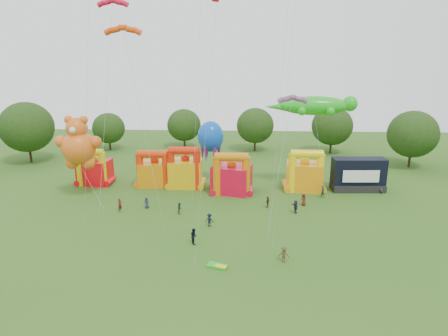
{
  "coord_description": "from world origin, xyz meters",
  "views": [
    {
      "loc": [
        5.25,
        -32.69,
        20.72
      ],
      "look_at": [
        2.81,
        18.0,
        6.37
      ],
      "focal_mm": 32.0,
      "sensor_mm": 36.0,
      "label": 1
    }
  ],
  "objects_px": {
    "teddy_bear_kite": "(85,164)",
    "spectator_0": "(147,203)",
    "spectator_4": "(268,202)",
    "gecko_kite": "(318,130)",
    "bouncy_castle_0": "(94,170)",
    "stage_trailer": "(358,175)",
    "octopus_kite": "(217,159)",
    "bouncy_castle_2": "(185,171)"
  },
  "relations": [
    {
      "from": "bouncy_castle_2",
      "to": "spectator_4",
      "type": "height_order",
      "value": "bouncy_castle_2"
    },
    {
      "from": "teddy_bear_kite",
      "to": "gecko_kite",
      "type": "relative_size",
      "value": 0.84
    },
    {
      "from": "bouncy_castle_2",
      "to": "gecko_kite",
      "type": "relative_size",
      "value": 0.47
    },
    {
      "from": "stage_trailer",
      "to": "gecko_kite",
      "type": "relative_size",
      "value": 0.56
    },
    {
      "from": "bouncy_castle_0",
      "to": "teddy_bear_kite",
      "type": "relative_size",
      "value": 0.5
    },
    {
      "from": "spectator_4",
      "to": "stage_trailer",
      "type": "bearing_deg",
      "value": 148.27
    },
    {
      "from": "bouncy_castle_0",
      "to": "teddy_bear_kite",
      "type": "xyz_separation_m",
      "value": [
        1.66,
        -7.59,
        3.21
      ]
    },
    {
      "from": "stage_trailer",
      "to": "bouncy_castle_2",
      "type": "bearing_deg",
      "value": 179.28
    },
    {
      "from": "bouncy_castle_0",
      "to": "stage_trailer",
      "type": "xyz_separation_m",
      "value": [
        42.91,
        -1.09,
        0.14
      ]
    },
    {
      "from": "bouncy_castle_0",
      "to": "stage_trailer",
      "type": "height_order",
      "value": "bouncy_castle_0"
    },
    {
      "from": "bouncy_castle_0",
      "to": "bouncy_castle_2",
      "type": "relative_size",
      "value": 0.9
    },
    {
      "from": "octopus_kite",
      "to": "bouncy_castle_2",
      "type": "bearing_deg",
      "value": -165.7
    },
    {
      "from": "stage_trailer",
      "to": "spectator_0",
      "type": "height_order",
      "value": "stage_trailer"
    },
    {
      "from": "bouncy_castle_0",
      "to": "spectator_0",
      "type": "height_order",
      "value": "bouncy_castle_0"
    },
    {
      "from": "bouncy_castle_0",
      "to": "stage_trailer",
      "type": "distance_m",
      "value": 42.92
    },
    {
      "from": "bouncy_castle_0",
      "to": "spectator_0",
      "type": "distance_m",
      "value": 15.44
    },
    {
      "from": "octopus_kite",
      "to": "spectator_4",
      "type": "xyz_separation_m",
      "value": [
        7.75,
        -9.94,
        -3.63
      ]
    },
    {
      "from": "teddy_bear_kite",
      "to": "spectator_0",
      "type": "relative_size",
      "value": 7.9
    },
    {
      "from": "spectator_0",
      "to": "gecko_kite",
      "type": "bearing_deg",
      "value": 26.74
    },
    {
      "from": "octopus_kite",
      "to": "spectator_0",
      "type": "relative_size",
      "value": 6.58
    },
    {
      "from": "spectator_0",
      "to": "bouncy_castle_0",
      "type": "bearing_deg",
      "value": 143.51
    },
    {
      "from": "bouncy_castle_2",
      "to": "stage_trailer",
      "type": "relative_size",
      "value": 0.84
    },
    {
      "from": "spectator_0",
      "to": "teddy_bear_kite",
      "type": "bearing_deg",
      "value": 169.68
    },
    {
      "from": "bouncy_castle_2",
      "to": "spectator_4",
      "type": "distance_m",
      "value": 15.6
    },
    {
      "from": "teddy_bear_kite",
      "to": "gecko_kite",
      "type": "bearing_deg",
      "value": 10.16
    },
    {
      "from": "octopus_kite",
      "to": "spectator_0",
      "type": "bearing_deg",
      "value": -129.92
    },
    {
      "from": "teddy_bear_kite",
      "to": "spectator_0",
      "type": "bearing_deg",
      "value": -16.97
    },
    {
      "from": "teddy_bear_kite",
      "to": "spectator_4",
      "type": "relative_size",
      "value": 7.5
    },
    {
      "from": "gecko_kite",
      "to": "spectator_4",
      "type": "height_order",
      "value": "gecko_kite"
    },
    {
      "from": "teddy_bear_kite",
      "to": "octopus_kite",
      "type": "height_order",
      "value": "teddy_bear_kite"
    },
    {
      "from": "octopus_kite",
      "to": "spectator_0",
      "type": "xyz_separation_m",
      "value": [
        -9.26,
        -11.06,
        -3.67
      ]
    },
    {
      "from": "stage_trailer",
      "to": "spectator_0",
      "type": "bearing_deg",
      "value": -163.47
    },
    {
      "from": "stage_trailer",
      "to": "teddy_bear_kite",
      "type": "xyz_separation_m",
      "value": [
        -41.25,
        -6.49,
        3.07
      ]
    },
    {
      "from": "stage_trailer",
      "to": "spectator_0",
      "type": "relative_size",
      "value": 5.26
    },
    {
      "from": "bouncy_castle_2",
      "to": "spectator_4",
      "type": "xyz_separation_m",
      "value": [
        12.87,
        -8.63,
        -1.81
      ]
    },
    {
      "from": "teddy_bear_kite",
      "to": "gecko_kite",
      "type": "distance_m",
      "value": 35.15
    },
    {
      "from": "bouncy_castle_0",
      "to": "bouncy_castle_2",
      "type": "distance_m",
      "value": 15.36
    },
    {
      "from": "bouncy_castle_2",
      "to": "spectator_4",
      "type": "relative_size",
      "value": 4.18
    },
    {
      "from": "bouncy_castle_0",
      "to": "teddy_bear_kite",
      "type": "distance_m",
      "value": 8.4
    },
    {
      "from": "bouncy_castle_2",
      "to": "spectator_0",
      "type": "height_order",
      "value": "bouncy_castle_2"
    },
    {
      "from": "stage_trailer",
      "to": "teddy_bear_kite",
      "type": "relative_size",
      "value": 0.67
    },
    {
      "from": "bouncy_castle_0",
      "to": "spectator_4",
      "type": "bearing_deg",
      "value": -18.38
    }
  ]
}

